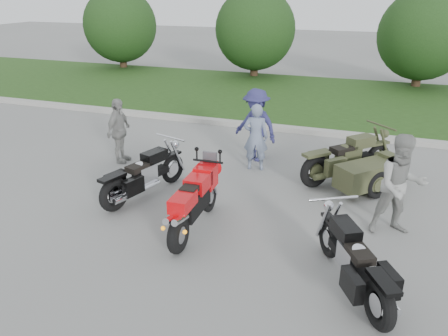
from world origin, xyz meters
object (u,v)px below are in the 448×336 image
(sportbike_red, at_px, (194,201))
(cruiser_right, at_px, (355,264))
(person_grey, at_px, (401,186))
(cruiser_sidecar, at_px, (358,168))
(person_back, at_px, (119,131))
(person_denim, at_px, (256,125))
(person_stripe, at_px, (256,137))
(cruiser_left, at_px, (142,177))

(sportbike_red, bearing_deg, cruiser_right, -17.41)
(person_grey, bearing_deg, cruiser_sidecar, 94.05)
(cruiser_right, distance_m, person_back, 6.54)
(cruiser_right, xyz_separation_m, person_grey, (0.54, 1.88, 0.45))
(person_grey, distance_m, person_back, 6.38)
(cruiser_right, height_order, cruiser_sidecar, cruiser_sidecar)
(cruiser_right, bearing_deg, person_grey, 44.39)
(person_denim, bearing_deg, cruiser_sidecar, 0.87)
(person_denim, height_order, person_back, person_denim)
(cruiser_right, xyz_separation_m, person_denim, (-2.67, 4.42, 0.44))
(sportbike_red, height_order, person_stripe, person_stripe)
(person_stripe, height_order, person_grey, person_grey)
(cruiser_sidecar, distance_m, person_denim, 2.66)
(cruiser_sidecar, bearing_deg, person_grey, -22.91)
(cruiser_left, xyz_separation_m, person_grey, (4.78, 0.25, 0.44))
(sportbike_red, relative_size, person_stripe, 1.34)
(person_back, bearing_deg, person_denim, -69.64)
(cruiser_left, relative_size, cruiser_sidecar, 0.99)
(cruiser_left, distance_m, person_stripe, 2.82)
(sportbike_red, height_order, person_back, person_back)
(sportbike_red, distance_m, person_denim, 3.67)
(cruiser_right, distance_m, cruiser_sidecar, 3.56)
(person_back, bearing_deg, cruiser_left, -138.38)
(cruiser_left, bearing_deg, sportbike_red, -13.49)
(person_grey, bearing_deg, person_denim, 121.92)
(cruiser_left, height_order, person_back, person_back)
(cruiser_sidecar, xyz_separation_m, person_grey, (0.74, -1.67, 0.44))
(person_denim, bearing_deg, cruiser_right, -38.65)
(cruiser_left, relative_size, cruiser_right, 1.10)
(person_stripe, height_order, person_denim, person_denim)
(cruiser_sidecar, bearing_deg, cruiser_left, -111.32)
(sportbike_red, height_order, person_grey, person_grey)
(person_stripe, bearing_deg, sportbike_red, 75.84)
(sportbike_red, relative_size, person_back, 1.34)
(person_back, bearing_deg, cruiser_sidecar, -88.01)
(cruiser_sidecar, xyz_separation_m, person_denim, (-2.48, 0.87, 0.43))
(cruiser_right, height_order, person_grey, person_grey)
(cruiser_right, relative_size, person_stripe, 1.29)
(sportbike_red, relative_size, person_grey, 1.18)
(sportbike_red, distance_m, person_grey, 3.47)
(person_stripe, bearing_deg, cruiser_right, 112.99)
(person_stripe, bearing_deg, person_denim, -84.36)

